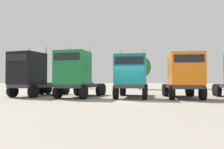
# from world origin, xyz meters

# --- Properties ---
(ground) EXTENTS (200.00, 200.00, 0.00)m
(ground) POSITION_xyz_m (0.00, 0.00, 0.00)
(ground) COLOR gray
(semi_truck_black) EXTENTS (3.85, 6.50, 4.44)m
(semi_truck_black) POSITION_xyz_m (-8.62, 2.97, 1.99)
(semi_truck_black) COLOR #333338
(semi_truck_black) RESTS_ON ground
(semi_truck_green) EXTENTS (3.34, 6.49, 4.36)m
(semi_truck_green) POSITION_xyz_m (-4.33, 2.19, 1.94)
(semi_truck_green) COLOR #333338
(semi_truck_green) RESTS_ON ground
(semi_truck_teal) EXTENTS (2.84, 6.49, 4.04)m
(semi_truck_teal) POSITION_xyz_m (0.21, 2.52, 1.80)
(semi_truck_teal) COLOR #333338
(semi_truck_teal) RESTS_ON ground
(semi_truck_orange) EXTENTS (2.59, 6.00, 4.13)m
(semi_truck_orange) POSITION_xyz_m (4.34, 2.37, 1.85)
(semi_truck_orange) COLOR #333338
(semi_truck_orange) RESTS_ON ground
(oak_far_left) EXTENTS (3.23, 3.23, 5.87)m
(oak_far_left) POSITION_xyz_m (-9.63, 22.56, 4.22)
(oak_far_left) COLOR #4C3823
(oak_far_left) RESTS_ON ground
(oak_far_centre) EXTENTS (3.67, 3.67, 5.42)m
(oak_far_centre) POSITION_xyz_m (0.90, 20.12, 3.57)
(oak_far_centre) COLOR #4C3823
(oak_far_centre) RESTS_ON ground
(oak_far_right) EXTENTS (4.23, 4.23, 6.58)m
(oak_far_right) POSITION_xyz_m (9.69, 23.55, 4.45)
(oak_far_right) COLOR #4C3823
(oak_far_right) RESTS_ON ground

